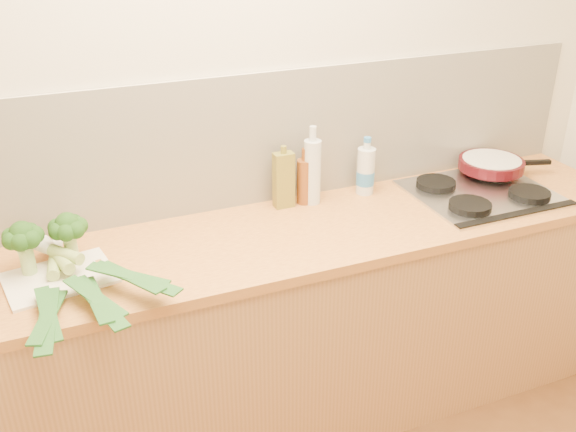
% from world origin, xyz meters
% --- Properties ---
extents(room_shell, '(3.50, 3.50, 3.50)m').
position_xyz_m(room_shell, '(0.00, 1.49, 1.17)').
color(room_shell, beige).
rests_on(room_shell, ground).
extents(counter, '(3.20, 0.62, 0.90)m').
position_xyz_m(counter, '(0.00, 1.20, 0.45)').
color(counter, '#B17D49').
rests_on(counter, ground).
extents(gas_hob, '(0.58, 0.50, 0.04)m').
position_xyz_m(gas_hob, '(1.02, 1.20, 0.91)').
color(gas_hob, silver).
rests_on(gas_hob, counter).
extents(chopping_board, '(0.38, 0.31, 0.01)m').
position_xyz_m(chopping_board, '(-0.70, 1.18, 0.91)').
color(chopping_board, silver).
rests_on(chopping_board, counter).
extents(broccoli_left, '(0.13, 0.13, 0.19)m').
position_xyz_m(broccoli_left, '(-0.79, 1.24, 1.04)').
color(broccoli_left, '#9EC070').
rests_on(broccoli_left, chopping_board).
extents(broccoli_right, '(0.13, 0.13, 0.18)m').
position_xyz_m(broccoli_right, '(-0.65, 1.27, 1.04)').
color(broccoli_right, '#9EC070').
rests_on(broccoli_right, chopping_board).
extents(leek_front, '(0.16, 0.71, 0.04)m').
position_xyz_m(leek_front, '(-0.72, 1.16, 0.93)').
color(leek_front, white).
rests_on(leek_front, chopping_board).
extents(leek_mid, '(0.22, 0.65, 0.04)m').
position_xyz_m(leek_mid, '(-0.66, 1.13, 0.95)').
color(leek_mid, white).
rests_on(leek_mid, chopping_board).
extents(leek_back, '(0.43, 0.53, 0.04)m').
position_xyz_m(leek_back, '(-0.62, 1.15, 0.97)').
color(leek_back, white).
rests_on(leek_back, chopping_board).
extents(skillet, '(0.41, 0.29, 0.05)m').
position_xyz_m(skillet, '(1.17, 1.34, 0.96)').
color(skillet, '#430B10').
rests_on(skillet, gas_hob).
extents(oil_tin, '(0.08, 0.05, 0.26)m').
position_xyz_m(oil_tin, '(0.20, 1.41, 1.02)').
color(oil_tin, olive).
rests_on(oil_tin, counter).
extents(glass_bottle, '(0.07, 0.07, 0.33)m').
position_xyz_m(glass_bottle, '(0.32, 1.40, 1.04)').
color(glass_bottle, silver).
rests_on(glass_bottle, counter).
extents(amber_bottle, '(0.06, 0.06, 0.24)m').
position_xyz_m(amber_bottle, '(0.29, 1.41, 1.00)').
color(amber_bottle, brown).
rests_on(amber_bottle, counter).
extents(water_bottle, '(0.08, 0.08, 0.23)m').
position_xyz_m(water_bottle, '(0.57, 1.40, 0.99)').
color(water_bottle, silver).
rests_on(water_bottle, counter).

